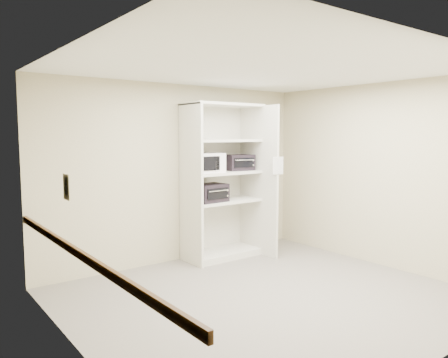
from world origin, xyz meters
TOP-DOWN VIEW (x-y plane):
  - floor at (0.00, 0.00)m, footprint 4.50×4.00m
  - ceiling at (0.00, 0.00)m, footprint 4.50×4.00m
  - wall_back at (0.00, 2.00)m, footprint 4.50×0.02m
  - wall_front at (0.00, -2.00)m, footprint 4.50×0.02m
  - wall_left at (-2.25, 0.00)m, footprint 0.02×4.00m
  - wall_right at (2.25, 0.00)m, footprint 0.02×4.00m
  - shelving_unit at (0.67, 1.70)m, footprint 1.24×0.92m
  - microwave at (0.30, 1.70)m, footprint 0.51×0.39m
  - toaster_oven_upper at (0.95, 1.71)m, footprint 0.48×0.39m
  - toaster_oven_lower at (0.34, 1.66)m, footprint 0.52×0.41m
  - paper_sign at (1.22, 1.07)m, footprint 0.21×0.01m
  - chair_rail at (-2.23, 0.00)m, footprint 0.04×3.98m
  - wall_poster at (-2.24, 0.26)m, footprint 0.01×0.17m

SIDE VIEW (x-z plane):
  - floor at x=0.00m, z-range -0.01..0.01m
  - chair_rail at x=-2.23m, z-range 0.86..0.94m
  - toaster_oven_lower at x=0.34m, z-range 0.92..1.19m
  - shelving_unit at x=0.67m, z-range -0.08..2.34m
  - wall_back at x=0.00m, z-range 0.00..2.70m
  - wall_front at x=0.00m, z-range 0.00..2.70m
  - wall_left at x=-2.25m, z-range 0.00..2.70m
  - wall_right at x=2.25m, z-range 0.00..2.70m
  - paper_sign at x=1.22m, z-range 1.34..1.60m
  - wall_poster at x=-2.24m, z-range 1.35..1.59m
  - toaster_oven_upper at x=0.95m, z-range 1.37..1.62m
  - microwave at x=0.30m, z-range 1.37..1.66m
  - ceiling at x=0.00m, z-range 2.70..2.71m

